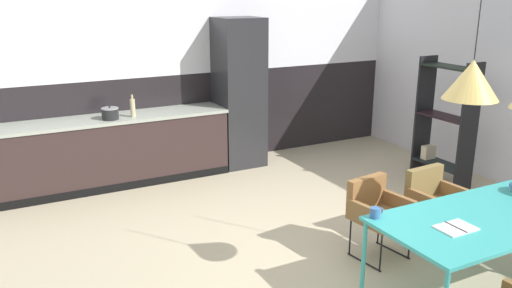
{
  "coord_description": "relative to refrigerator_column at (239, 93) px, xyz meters",
  "views": [
    {
      "loc": [
        -2.64,
        -3.42,
        2.44
      ],
      "look_at": [
        -0.46,
        0.79,
        1.04
      ],
      "focal_mm": 36.5,
      "sensor_mm": 36.0,
      "label": 1
    }
  ],
  "objects": [
    {
      "name": "ground_plane",
      "position": [
        -0.5,
        -3.15,
        -1.05
      ],
      "size": [
        9.27,
        9.27,
        0.0
      ],
      "primitive_type": "plane",
      "color": "tan"
    },
    {
      "name": "back_wall_splashback_dark",
      "position": [
        -0.5,
        0.36,
        -0.39
      ],
      "size": [
        6.63,
        0.12,
        1.32
      ],
      "primitive_type": "cube",
      "color": "black",
      "rests_on": "ground"
    },
    {
      "name": "back_wall_panel_upper",
      "position": [
        -0.5,
        0.36,
        0.93
      ],
      "size": [
        6.63,
        0.12,
        1.32
      ],
      "primitive_type": "cube",
      "color": "silver",
      "rests_on": "back_wall_splashback_dark"
    },
    {
      "name": "kitchen_counter",
      "position": [
        -1.99,
        -0.0,
        -0.6
      ],
      "size": [
        3.36,
        0.63,
        0.9
      ],
      "color": "#2E201F",
      "rests_on": "ground"
    },
    {
      "name": "refrigerator_column",
      "position": [
        0.0,
        0.0,
        0.0
      ],
      "size": [
        0.61,
        0.6,
        2.1
      ],
      "primitive_type": "cube",
      "color": "#232326",
      "rests_on": "ground"
    },
    {
      "name": "dining_table",
      "position": [
        0.28,
        -4.04,
        -0.36
      ],
      "size": [
        1.88,
        0.92,
        0.73
      ],
      "color": "teal",
      "rests_on": "ground"
    },
    {
      "name": "armchair_head_of_table",
      "position": [
        0.61,
        -3.14,
        -0.54
      ],
      "size": [
        0.52,
        0.5,
        0.76
      ],
      "rotation": [
        0.0,
        0.0,
        3.21
      ],
      "color": "brown",
      "rests_on": "ground"
    },
    {
      "name": "armchair_far_side",
      "position": [
        -0.05,
        -3.07,
        -0.55
      ],
      "size": [
        0.54,
        0.53,
        0.75
      ],
      "rotation": [
        0.0,
        0.0,
        3.29
      ],
      "color": "brown",
      "rests_on": "ground"
    },
    {
      "name": "open_book",
      "position": [
        -0.16,
        -4.09,
        -0.32
      ],
      "size": [
        0.28,
        0.21,
        0.02
      ],
      "color": "white",
      "rests_on": "dining_table"
    },
    {
      "name": "mug_white_ceramic",
      "position": [
        -0.57,
        -3.66,
        -0.28
      ],
      "size": [
        0.12,
        0.08,
        0.08
      ],
      "color": "#335B93",
      "rests_on": "dining_table"
    },
    {
      "name": "cooking_pot",
      "position": [
        -1.84,
        -0.12,
        -0.07
      ],
      "size": [
        0.21,
        0.21,
        0.17
      ],
      "color": "black",
      "rests_on": "kitchen_counter"
    },
    {
      "name": "bottle_wine_green",
      "position": [
        -1.55,
        -0.12,
        -0.03
      ],
      "size": [
        0.06,
        0.06,
        0.29
      ],
      "color": "tan",
      "rests_on": "kitchen_counter"
    },
    {
      "name": "open_shelf_unit",
      "position": [
        2.01,
        -1.91,
        -0.24
      ],
      "size": [
        0.3,
        0.78,
        1.63
      ],
      "rotation": [
        0.0,
        0.0,
        -1.57
      ],
      "color": "black",
      "rests_on": "ground"
    },
    {
      "name": "pendant_lamp_over_table_near",
      "position": [
        -0.1,
        -4.03,
        0.79
      ],
      "size": [
        0.39,
        0.39,
        0.9
      ],
      "color": "black"
    }
  ]
}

